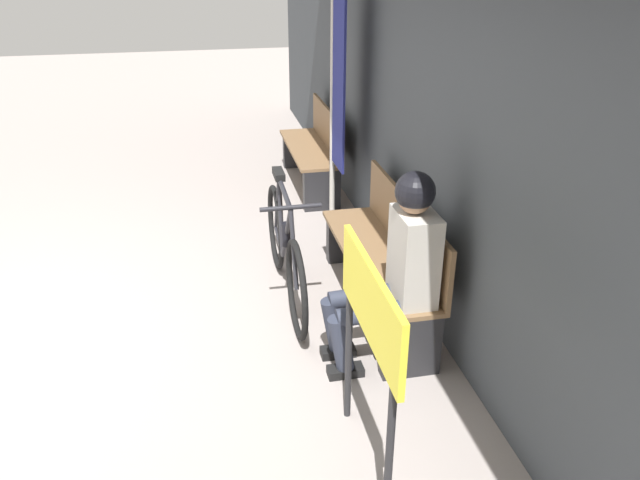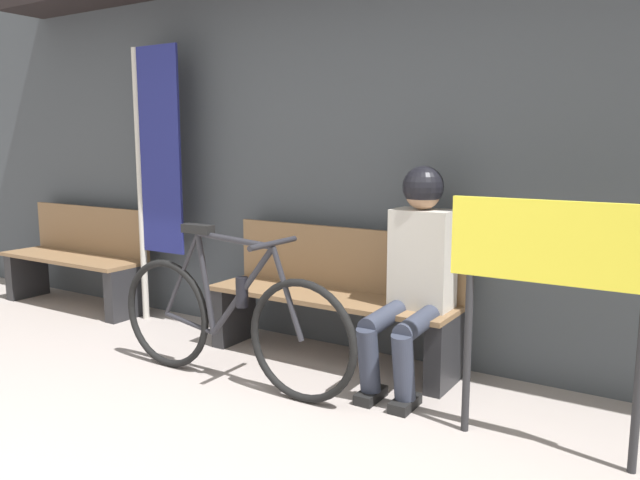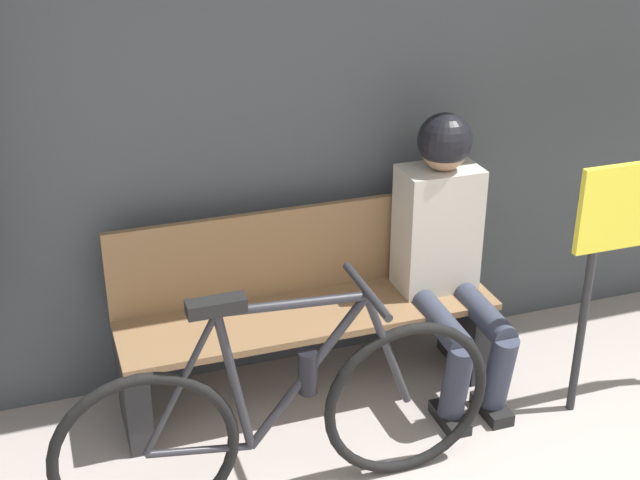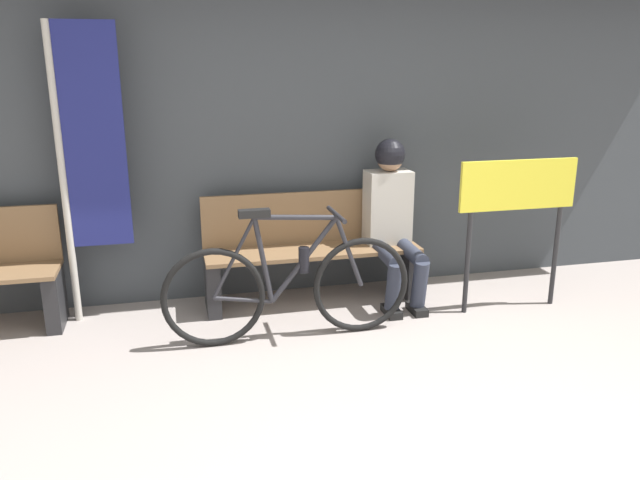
{
  "view_description": "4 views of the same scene",
  "coord_description": "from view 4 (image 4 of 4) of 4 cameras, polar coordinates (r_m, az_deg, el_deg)",
  "views": [
    {
      "loc": [
        3.5,
        1.15,
        2.39
      ],
      "look_at": [
        -0.12,
        1.89,
        0.6
      ],
      "focal_mm": 35.0,
      "sensor_mm": 36.0,
      "label": 1
    },
    {
      "loc": [
        1.8,
        -0.91,
        1.37
      ],
      "look_at": [
        -0.08,
        2.06,
        0.82
      ],
      "focal_mm": 35.0,
      "sensor_mm": 36.0,
      "label": 2
    },
    {
      "loc": [
        -1.18,
        -0.82,
        2.35
      ],
      "look_at": [
        -0.21,
        2.01,
        0.91
      ],
      "focal_mm": 50.0,
      "sensor_mm": 36.0,
      "label": 3
    },
    {
      "loc": [
        -1.18,
        -2.09,
        1.8
      ],
      "look_at": [
        -0.16,
        2.07,
        0.56
      ],
      "focal_mm": 35.0,
      "sensor_mm": 36.0,
      "label": 4
    }
  ],
  "objects": [
    {
      "name": "park_bench_near",
      "position": [
        4.77,
        -0.81,
        -1.13
      ],
      "size": [
        1.62,
        0.42,
        0.83
      ],
      "color": "brown",
      "rests_on": "ground_plane"
    },
    {
      "name": "person_seated",
      "position": [
        4.75,
        6.59,
        2.63
      ],
      "size": [
        0.34,
        0.65,
        1.24
      ],
      "color": "#2D3342",
      "rests_on": "ground_plane"
    },
    {
      "name": "bicycle",
      "position": [
        4.12,
        -2.81,
        -4.24
      ],
      "size": [
        1.66,
        0.4,
        0.9
      ],
      "color": "black",
      "rests_on": "ground_plane"
    },
    {
      "name": "banner_pole",
      "position": [
        4.53,
        -20.71,
        7.71
      ],
      "size": [
        0.45,
        0.05,
        2.06
      ],
      "color": "#B7B2A8",
      "rests_on": "ground_plane"
    },
    {
      "name": "signboard",
      "position": [
        4.72,
        17.61,
        3.7
      ],
      "size": [
        0.9,
        0.04,
        1.12
      ],
      "color": "#232326",
      "rests_on": "ground_plane"
    },
    {
      "name": "storefront_wall",
      "position": [
        4.9,
        0.22,
        14.49
      ],
      "size": [
        12.0,
        0.56,
        3.2
      ],
      "color": "#3D4247",
      "rests_on": "ground_plane"
    }
  ]
}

